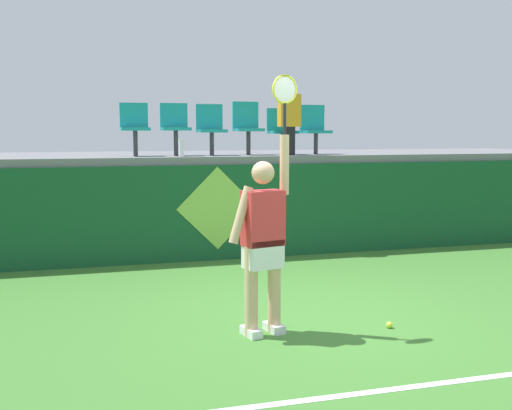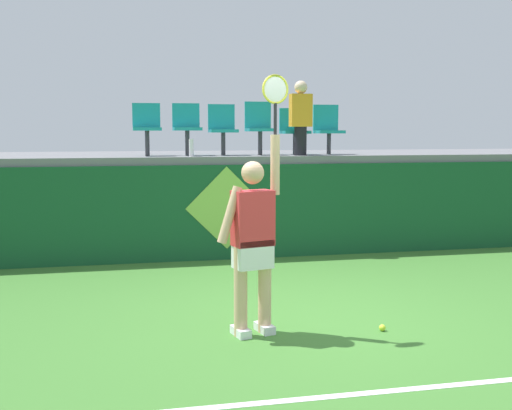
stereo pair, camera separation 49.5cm
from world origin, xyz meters
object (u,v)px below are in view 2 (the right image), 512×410
object	(u,v)px
stadium_chair_5	(328,127)
stadium_chair_4	(294,129)
stadium_chair_0	(147,125)
spectator_0	(301,116)
stadium_chair_1	(187,125)
water_bottle	(191,148)
tennis_ball	(382,328)
stadium_chair_2	(222,127)
tennis_player	(253,237)
stadium_chair_3	(259,125)

from	to	relation	value
stadium_chair_5	stadium_chair_4	bearing A→B (deg)	-179.37
stadium_chair_0	spectator_0	xyz separation A→B (m)	(2.42, -0.39, 0.15)
stadium_chair_1	water_bottle	bearing A→B (deg)	-87.13
tennis_ball	stadium_chair_4	bearing A→B (deg)	86.05
tennis_ball	water_bottle	bearing A→B (deg)	110.02
water_bottle	stadium_chair_2	xyz separation A→B (m)	(0.56, 0.45, 0.33)
tennis_player	water_bottle	distance (m)	3.89
tennis_player	stadium_chair_2	bearing A→B (deg)	84.98
stadium_chair_0	stadium_chair_4	xyz separation A→B (m)	(2.42, -0.00, -0.05)
water_bottle	stadium_chair_3	xyz separation A→B (m)	(1.17, 0.45, 0.35)
tennis_player	tennis_ball	size ratio (longest dim) A/B	38.10
water_bottle	tennis_player	bearing A→B (deg)	-87.23
tennis_player	water_bottle	xyz separation A→B (m)	(-0.18, 3.81, 0.76)
tennis_ball	water_bottle	distance (m)	4.58
stadium_chair_5	stadium_chair_1	bearing A→B (deg)	-179.86
tennis_player	stadium_chair_3	xyz separation A→B (m)	(0.99, 4.26, 1.11)
water_bottle	stadium_chair_0	bearing A→B (deg)	145.98
stadium_chair_2	stadium_chair_4	bearing A→B (deg)	-0.17
stadium_chair_1	stadium_chair_2	distance (m)	0.58
water_bottle	spectator_0	bearing A→B (deg)	1.59
spectator_0	water_bottle	bearing A→B (deg)	-178.41
water_bottle	stadium_chair_2	size ratio (longest dim) A/B	0.33
stadium_chair_2	stadium_chair_5	xyz separation A→B (m)	(1.80, 0.00, -0.01)
stadium_chair_1	spectator_0	world-z (taller)	spectator_0
tennis_ball	stadium_chair_0	bearing A→B (deg)	115.43
stadium_chair_1	stadium_chair_4	distance (m)	1.79
stadium_chair_0	spectator_0	world-z (taller)	spectator_0
stadium_chair_1	spectator_0	bearing A→B (deg)	-12.42
tennis_player	tennis_ball	world-z (taller)	tennis_player
tennis_ball	stadium_chair_2	world-z (taller)	stadium_chair_2
water_bottle	stadium_chair_5	world-z (taller)	stadium_chair_5
stadium_chair_3	stadium_chair_1	bearing A→B (deg)	-179.72
tennis_player	spectator_0	bearing A→B (deg)	67.76
tennis_player	stadium_chair_0	world-z (taller)	tennis_player
stadium_chair_1	spectator_0	distance (m)	1.83
water_bottle	stadium_chair_4	distance (m)	1.84
tennis_ball	spectator_0	distance (m)	4.61
water_bottle	stadium_chair_3	world-z (taller)	stadium_chair_3
stadium_chair_1	tennis_player	bearing A→B (deg)	-87.22
tennis_player	stadium_chair_5	distance (m)	4.90
tennis_player	stadium_chair_5	size ratio (longest dim) A/B	3.01
water_bottle	stadium_chair_0	size ratio (longest dim) A/B	0.32
stadium_chair_3	stadium_chair_4	distance (m)	0.60
stadium_chair_5	stadium_chair_2	bearing A→B (deg)	-179.91
tennis_player	spectator_0	distance (m)	4.36
tennis_player	stadium_chair_0	size ratio (longest dim) A/B	3.01
tennis_ball	stadium_chair_0	xyz separation A→B (m)	(-2.11, 4.44, 2.03)
stadium_chair_4	spectator_0	xyz separation A→B (m)	(0.00, -0.39, 0.20)
tennis_player	stadium_chair_1	xyz separation A→B (m)	(-0.21, 4.25, 1.11)
tennis_ball	stadium_chair_4	distance (m)	4.87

